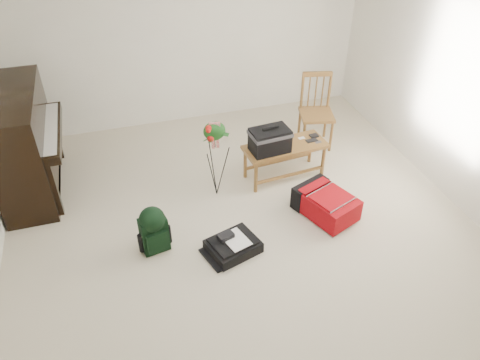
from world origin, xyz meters
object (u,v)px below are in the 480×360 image
object	(u,v)px
bench	(274,141)
dining_chair	(316,112)
green_backpack	(153,228)
flower_stand	(215,160)
red_suitcase	(324,201)
piano	(25,146)
black_duffel	(233,245)

from	to	relation	value
bench	dining_chair	xyz separation A→B (m)	(0.83, 0.64, -0.07)
green_backpack	flower_stand	size ratio (longest dim) A/B	0.53
green_backpack	flower_stand	distance (m)	1.12
red_suitcase	flower_stand	bearing A→B (deg)	126.61
bench	dining_chair	bearing A→B (deg)	32.27
dining_chair	red_suitcase	xyz separation A→B (m)	(-0.49, -1.39, -0.33)
piano	black_duffel	size ratio (longest dim) A/B	2.53
piano	bench	world-z (taller)	piano
piano	black_duffel	xyz separation A→B (m)	(1.99, -1.73, -0.52)
dining_chair	red_suitcase	distance (m)	1.51
flower_stand	green_backpack	bearing A→B (deg)	-121.93
red_suitcase	black_duffel	bearing A→B (deg)	172.73
black_duffel	flower_stand	xyz separation A→B (m)	(0.08, 0.97, 0.42)
green_backpack	piano	bearing A→B (deg)	119.26
green_backpack	flower_stand	bearing A→B (deg)	30.11
flower_stand	piano	bearing A→B (deg)	177.26
bench	flower_stand	distance (m)	0.75
red_suitcase	dining_chair	bearing A→B (deg)	49.12
piano	dining_chair	bearing A→B (deg)	-0.70
dining_chair	green_backpack	world-z (taller)	dining_chair
piano	bench	distance (m)	2.89
piano	red_suitcase	distance (m)	3.49
piano	green_backpack	distance (m)	1.95
piano	green_backpack	world-z (taller)	piano
piano	black_duffel	world-z (taller)	piano
bench	dining_chair	world-z (taller)	dining_chair
piano	red_suitcase	world-z (taller)	piano
black_duffel	green_backpack	bearing A→B (deg)	144.45
bench	red_suitcase	distance (m)	0.92
dining_chair	flower_stand	bearing A→B (deg)	-141.92
black_duffel	dining_chair	bearing A→B (deg)	28.50
flower_stand	dining_chair	bearing A→B (deg)	42.30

